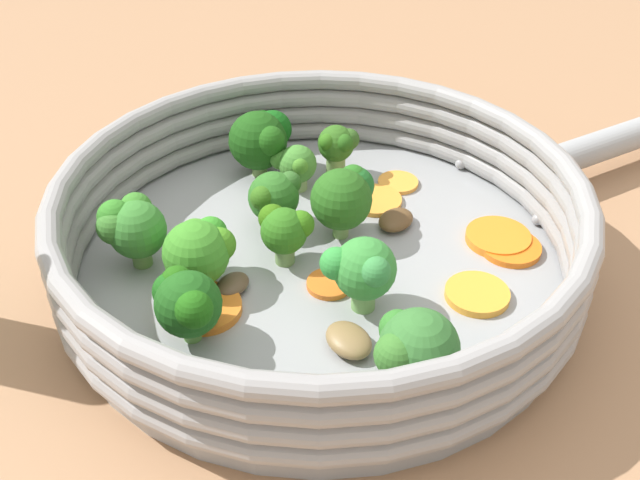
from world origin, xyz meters
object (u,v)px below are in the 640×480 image
broccoli_floret_9 (414,348)px  broccoli_floret_10 (285,229)px  broccoli_floret_5 (363,270)px  mushroom_piece_0 (396,220)px  carrot_slice_1 (398,183)px  carrot_slice_2 (324,285)px  broccoli_floret_7 (345,196)px  broccoli_floret_8 (262,138)px  broccoli_floret_1 (274,197)px  carrot_slice_0 (375,200)px  carrot_slice_3 (510,248)px  broccoli_floret_4 (291,165)px  broccoli_floret_0 (338,145)px  broccoli_floret_6 (131,226)px  broccoli_floret_2 (186,302)px  carrot_slice_6 (498,237)px  mushroom_piece_1 (269,198)px  broccoli_floret_3 (200,249)px  mushroom_piece_2 (355,339)px  mushroom_piece_3 (233,284)px  skillet (320,266)px  carrot_slice_5 (477,294)px  carrot_slice_4 (205,308)px

broccoli_floret_9 → broccoli_floret_10: (0.13, 0.05, -0.00)m
broccoli_floret_5 → mushroom_piece_0: (0.08, -0.05, -0.03)m
carrot_slice_1 → carrot_slice_2: (-0.11, 0.08, 0.00)m
broccoli_floret_7 → broccoli_floret_8: broccoli_floret_8 is taller
broccoli_floret_1 → broccoli_floret_5: broccoli_floret_5 is taller
carrot_slice_0 → broccoli_floret_9: broccoli_floret_9 is taller
carrot_slice_3 → broccoli_floret_4: broccoli_floret_4 is taller
broccoli_floret_7 → broccoli_floret_8: bearing=26.1°
broccoli_floret_0 → broccoli_floret_6: (-0.08, 0.16, 0.00)m
broccoli_floret_2 → broccoli_floret_8: broccoli_floret_8 is taller
carrot_slice_0 → carrot_slice_6: 0.10m
broccoli_floret_4 → mushroom_piece_1: broccoli_floret_4 is taller
broccoli_floret_1 → broccoli_floret_4: 0.05m
carrot_slice_0 → broccoli_floret_4: (0.03, 0.06, 0.02)m
carrot_slice_1 → carrot_slice_2: size_ratio=1.07×
broccoli_floret_1 → mushroom_piece_0: (-0.02, -0.09, -0.02)m
broccoli_floret_3 → broccoli_floret_8: (0.13, -0.06, 0.00)m
broccoli_floret_7 → mushroom_piece_2: (-0.11, 0.02, -0.03)m
broccoli_floret_5 → mushroom_piece_3: broccoli_floret_5 is taller
carrot_slice_0 → carrot_slice_1: size_ratio=1.30×
carrot_slice_1 → broccoli_floret_4: 0.09m
broccoli_floret_0 → mushroom_piece_1: bearing=118.5°
broccoli_floret_8 → mushroom_piece_2: bearing=-172.5°
broccoli_floret_2 → mushroom_piece_1: 0.15m
carrot_slice_3 → carrot_slice_6: 0.01m
carrot_slice_1 → broccoli_floret_10: (-0.08, 0.10, 0.02)m
broccoli_floret_4 → mushroom_piece_1: bearing=134.2°
broccoli_floret_10 → skillet: bearing=-93.2°
carrot_slice_6 → broccoli_floret_10: broccoli_floret_10 is taller
broccoli_floret_10 → mushroom_piece_3: broccoli_floret_10 is taller
skillet → mushroom_piece_0: size_ratio=11.18×
carrot_slice_2 → broccoli_floret_3: size_ratio=0.61×
broccoli_floret_3 → broccoli_floret_8: broccoli_floret_8 is taller
broccoli_floret_5 → broccoli_floret_10: bearing=34.7°
carrot_slice_5 → broccoli_floret_0: bearing=19.4°
broccoli_floret_3 → broccoli_floret_8: 0.14m
carrot_slice_4 → mushroom_piece_0: size_ratio=1.54×
carrot_slice_3 → broccoli_floret_5: broccoli_floret_5 is taller
skillet → broccoli_floret_9: 0.13m
carrot_slice_5 → carrot_slice_1: bearing=5.3°
broccoli_floret_2 → mushroom_piece_2: broccoli_floret_2 is taller
carrot_slice_1 → broccoli_floret_7: size_ratio=0.61×
broccoli_floret_9 → mushroom_piece_2: size_ratio=1.57×
broccoli_floret_0 → mushroom_piece_1: 0.07m
broccoli_floret_0 → broccoli_floret_7: size_ratio=0.82×
skillet → broccoli_floret_6: size_ratio=6.88×
broccoli_floret_5 → mushroom_piece_2: bearing=159.9°
broccoli_floret_7 → carrot_slice_2: bearing=155.6°
carrot_slice_1 → carrot_slice_6: 0.10m
carrot_slice_4 → mushroom_piece_3: bearing=-48.1°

